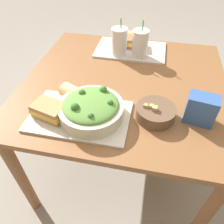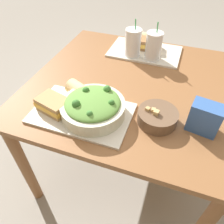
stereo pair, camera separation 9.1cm
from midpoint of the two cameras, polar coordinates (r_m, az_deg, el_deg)
ground_plane at (r=1.74m, az=5.42°, el=-12.38°), size 12.00×12.00×0.00m
dining_table at (r=1.27m, az=7.30°, el=3.96°), size 1.10×1.06×0.74m
tray_near at (r=1.01m, az=-5.29°, el=-0.39°), size 0.45×0.28×0.01m
tray_far at (r=1.50m, az=10.35°, el=15.24°), size 0.45×0.28×0.01m
salad_bowl at (r=0.96m, az=-2.37°, el=1.36°), size 0.29×0.29×0.11m
soup_bowl at (r=0.98m, az=14.39°, el=-1.27°), size 0.18×0.18×0.08m
sandwich_near at (r=1.02m, az=-12.59°, el=1.82°), size 0.17×0.14×0.06m
baguette_near at (r=1.07m, az=-6.34°, el=5.52°), size 0.13×0.12×0.08m
sandwich_far at (r=1.52m, az=10.84°, el=17.12°), size 0.17×0.13×0.06m
baguette_far at (r=1.58m, az=9.73°, el=18.52°), size 0.10×0.08×0.08m
drink_cup_dark at (r=1.40m, az=7.43°, el=17.28°), size 0.10×0.10×0.23m
drink_cup_red at (r=1.39m, az=12.71°, el=16.22°), size 0.10×0.10×0.23m
chip_bag at (r=0.99m, az=25.52°, el=-1.55°), size 0.14×0.10×0.14m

